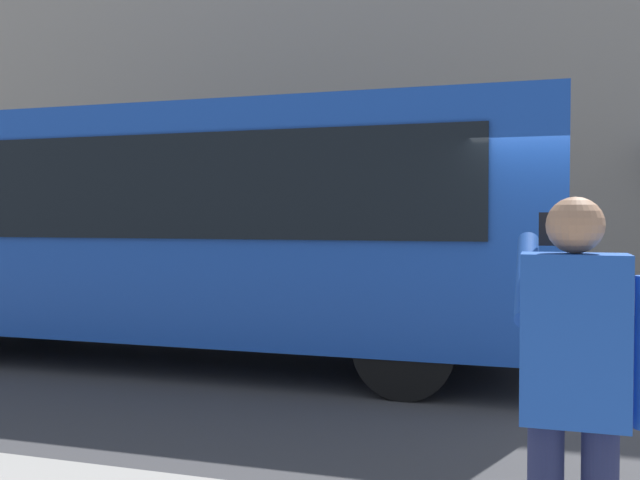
{
  "coord_description": "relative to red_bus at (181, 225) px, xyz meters",
  "views": [
    {
      "loc": [
        0.61,
        7.45,
        1.77
      ],
      "look_at": [
        3.1,
        -0.51,
        1.51
      ],
      "focal_mm": 39.79,
      "sensor_mm": 36.0,
      "label": 1
    }
  ],
  "objects": [
    {
      "name": "red_bus",
      "position": [
        0.0,
        0.0,
        0.0
      ],
      "size": [
        9.05,
        2.54,
        3.08
      ],
      "color": "#1947AD",
      "rests_on": "ground_plane"
    },
    {
      "name": "pedestrian_photographer",
      "position": [
        -4.41,
        4.98,
        -0.54
      ],
      "size": [
        0.53,
        0.52,
        1.7
      ],
      "color": "#1E2347",
      "rests_on": "sidewalk_curb"
    },
    {
      "name": "ground_plane",
      "position": [
        -4.89,
        0.44,
        -1.68
      ],
      "size": [
        60.0,
        60.0,
        0.0
      ],
      "primitive_type": "plane",
      "color": "#38383A"
    }
  ]
}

